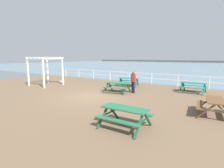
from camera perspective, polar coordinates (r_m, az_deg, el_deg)
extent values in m
cube|color=brown|center=(12.25, -6.74, -4.51)|extent=(30.00, 24.00, 0.20)
cube|color=gray|center=(62.27, 27.24, 5.27)|extent=(142.00, 90.00, 0.01)
cube|color=#4C4C47|center=(105.04, 30.29, 6.06)|extent=(142.00, 6.00, 1.80)
cube|color=white|center=(18.55, 9.16, 3.53)|extent=(23.00, 0.06, 0.06)
cube|color=white|center=(18.60, 9.13, 2.08)|extent=(23.00, 0.05, 0.05)
cylinder|color=white|center=(25.68, -14.78, 3.59)|extent=(0.07, 0.07, 1.05)
cylinder|color=white|center=(23.81, -10.75, 3.34)|extent=(0.07, 0.07, 1.05)
cylinder|color=white|center=(22.08, -6.05, 3.03)|extent=(0.07, 0.07, 1.05)
cylinder|color=white|center=(20.52, -0.60, 2.65)|extent=(0.07, 0.07, 1.05)
cylinder|color=white|center=(19.18, 5.67, 2.19)|extent=(0.07, 0.07, 1.05)
cylinder|color=white|center=(18.10, 12.78, 1.62)|extent=(0.07, 0.07, 1.05)
cylinder|color=white|center=(17.33, 20.65, 0.97)|extent=(0.07, 0.07, 1.05)
cylinder|color=white|center=(16.92, 29.06, 0.26)|extent=(0.07, 0.07, 1.05)
cube|color=brown|center=(9.37, 30.49, -4.46)|extent=(0.95, 1.88, 0.05)
cube|color=brown|center=(9.40, 26.56, -6.01)|extent=(0.51, 1.82, 0.04)
cube|color=#50351E|center=(10.19, 27.92, -5.46)|extent=(0.80, 0.19, 0.79)
cube|color=#50351E|center=(10.24, 32.13, -5.71)|extent=(0.80, 0.19, 0.79)
cube|color=#50351E|center=(10.20, 30.05, -5.34)|extent=(1.49, 0.27, 0.04)
cube|color=#50351E|center=(8.68, 28.16, -7.82)|extent=(0.80, 0.19, 0.79)
cube|color=#50351E|center=(8.69, 30.67, -7.68)|extent=(1.49, 0.27, 0.04)
cube|color=#286B47|center=(6.80, 4.22, -7.90)|extent=(1.81, 0.72, 0.05)
cube|color=#286B47|center=(7.41, 6.59, -8.95)|extent=(1.80, 0.28, 0.04)
cube|color=#286B47|center=(6.39, 1.39, -11.82)|extent=(1.80, 0.28, 0.04)
cube|color=#1E5035|center=(6.91, 11.50, -11.03)|extent=(0.09, 0.79, 0.79)
cube|color=#1E5035|center=(6.27, 8.82, -13.07)|extent=(0.09, 0.79, 0.79)
cube|color=#1E5035|center=(6.57, 10.24, -11.63)|extent=(0.08, 1.50, 0.04)
cube|color=#1E5035|center=(7.60, 0.42, -9.02)|extent=(0.09, 0.79, 0.79)
cube|color=#1E5035|center=(7.02, -3.00, -10.56)|extent=(0.09, 0.79, 0.79)
cube|color=#1E5035|center=(7.29, -1.22, -9.43)|extent=(0.08, 1.50, 0.04)
cube|color=#1E7A70|center=(14.74, 24.94, 0.33)|extent=(1.81, 0.73, 0.05)
cube|color=#1E7A70|center=(15.38, 25.31, -0.50)|extent=(1.80, 0.29, 0.04)
cube|color=#1E7A70|center=(14.18, 24.40, -1.16)|extent=(1.80, 0.29, 0.04)
cube|color=#165B54|center=(15.04, 28.04, -1.17)|extent=(0.10, 0.79, 0.79)
cube|color=#165B54|center=(14.31, 27.63, -1.60)|extent=(0.10, 0.79, 0.79)
cube|color=#165B54|center=(14.67, 27.85, -1.21)|extent=(0.09, 1.50, 0.04)
cube|color=#165B54|center=(15.31, 22.26, -0.64)|extent=(0.10, 0.79, 0.79)
cube|color=#165B54|center=(14.59, 21.57, -1.03)|extent=(0.10, 0.79, 0.79)
cube|color=#165B54|center=(14.94, 21.93, -0.66)|extent=(0.09, 1.50, 0.04)
cube|color=#1E7A70|center=(16.51, 5.46, 1.92)|extent=(1.93, 1.20, 0.05)
cube|color=#1E7A70|center=(17.15, 5.87, 1.16)|extent=(1.80, 0.78, 0.04)
cube|color=#1E7A70|center=(15.95, 4.98, 0.60)|extent=(1.80, 0.78, 0.04)
cube|color=#165B54|center=(16.78, 8.31, 0.69)|extent=(0.31, 0.78, 0.79)
cube|color=#165B54|center=(16.05, 7.89, 0.34)|extent=(0.31, 0.78, 0.79)
cube|color=#165B54|center=(16.41, 8.11, 0.67)|extent=(0.50, 1.45, 0.04)
cube|color=#165B54|center=(17.09, 3.14, 0.91)|extent=(0.31, 0.78, 0.79)
cube|color=#165B54|center=(16.37, 2.50, 0.58)|extent=(0.31, 0.78, 0.79)
cube|color=#165B54|center=(16.73, 2.83, 0.90)|extent=(0.50, 1.45, 0.04)
cube|color=#286B47|center=(13.37, 1.78, 0.37)|extent=(1.89, 0.97, 0.05)
cube|color=#286B47|center=(13.98, 2.80, -0.52)|extent=(1.82, 0.54, 0.04)
cube|color=#286B47|center=(12.86, 0.66, -1.32)|extent=(1.82, 0.54, 0.04)
cube|color=#1E5035|center=(13.49, 5.45, -1.21)|extent=(0.20, 0.80, 0.79)
cube|color=#1E5035|center=(12.80, 4.30, -1.73)|extent=(0.20, 0.80, 0.79)
cube|color=#1E5035|center=(13.14, 4.89, -1.27)|extent=(0.29, 1.49, 0.04)
cube|color=#1E5035|center=(14.09, -0.52, -0.74)|extent=(0.20, 0.80, 0.79)
cube|color=#1E5035|center=(13.43, -1.92, -1.22)|extent=(0.20, 0.80, 0.79)
cube|color=#1E5035|center=(13.75, -1.20, -0.79)|extent=(0.29, 1.49, 0.04)
cylinder|color=#1E2338|center=(13.44, 6.65, -1.05)|extent=(0.14, 0.14, 0.85)
cylinder|color=#1E2338|center=(13.31, 7.18, -1.15)|extent=(0.14, 0.14, 0.85)
cube|color=red|center=(13.27, 6.97, 1.94)|extent=(0.39, 0.32, 0.58)
cylinder|color=red|center=(13.43, 6.32, 2.16)|extent=(0.09, 0.09, 0.52)
cylinder|color=red|center=(13.11, 7.63, 1.97)|extent=(0.09, 0.09, 0.52)
sphere|color=brown|center=(13.23, 7.00, 3.68)|extent=(0.23, 0.23, 0.23)
cube|color=white|center=(17.80, -15.77, 3.74)|extent=(0.12, 0.12, 2.50)
cube|color=white|center=(16.38, -21.39, 3.07)|extent=(0.12, 0.12, 2.50)
cube|color=white|center=(19.46, -20.23, 3.93)|extent=(0.12, 0.12, 2.50)
cube|color=white|center=(18.17, -25.64, 3.31)|extent=(0.12, 0.12, 2.50)
cube|color=white|center=(17.01, -18.68, 7.82)|extent=(0.26, 2.44, 0.12)
cube|color=white|center=(18.74, -23.08, 7.63)|extent=(0.26, 2.44, 0.12)
cube|color=white|center=(18.56, -18.29, 7.88)|extent=(2.44, 0.26, 0.12)
cube|color=white|center=(17.20, -23.89, 7.54)|extent=(2.44, 0.26, 0.12)
cube|color=white|center=(18.74, -23.10, 7.99)|extent=(0.23, 2.56, 0.04)
cube|color=white|center=(18.29, -22.08, 8.05)|extent=(0.23, 2.56, 0.04)
cube|color=white|center=(17.86, -21.01, 8.11)|extent=(0.23, 2.56, 0.04)
cube|color=white|center=(17.43, -19.88, 8.17)|extent=(0.23, 2.56, 0.04)
cube|color=white|center=(17.00, -18.70, 8.22)|extent=(0.23, 2.56, 0.04)
torus|color=tan|center=(20.23, -15.90, 0.89)|extent=(0.55, 0.55, 0.11)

